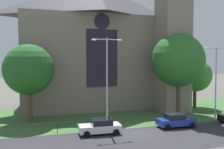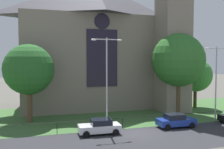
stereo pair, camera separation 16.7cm
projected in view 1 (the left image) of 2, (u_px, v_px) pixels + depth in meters
ground at (110, 114)px, 36.30m from camera, size 160.00×160.00×0.00m
road_asphalt at (146, 139)px, 24.86m from camera, size 120.00×8.00×0.01m
grass_verge at (114, 117)px, 34.39m from camera, size 120.00×20.00×0.01m
church_building at (98, 42)px, 42.04m from camera, size 23.20×16.20×26.00m
iron_railing at (123, 119)px, 28.86m from camera, size 28.40×0.07×1.13m
tree_left_near at (29, 70)px, 31.35m from camera, size 6.05×6.05×9.35m
tree_right_far at (195, 75)px, 40.93m from camera, size 5.17×5.17×7.66m
tree_right_near at (178, 60)px, 36.06m from camera, size 7.31×7.31×11.08m
streetlamp_near at (107, 73)px, 27.92m from camera, size 3.37×0.26×9.82m
streetlamp_far at (216, 74)px, 32.05m from camera, size 3.37×0.26×9.07m
parked_car_white at (100, 127)px, 26.51m from camera, size 4.26×2.15×1.51m
parked_car_blue at (176, 121)px, 29.18m from camera, size 4.24×2.11×1.51m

